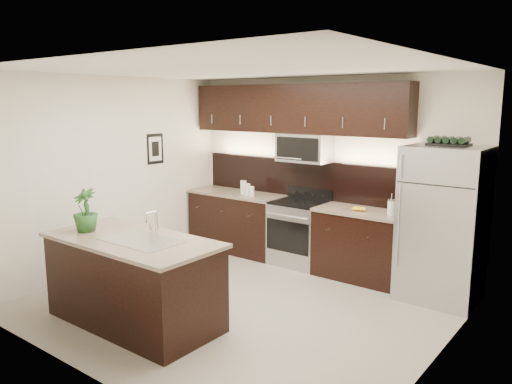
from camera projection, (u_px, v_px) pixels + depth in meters
ground at (239, 304)px, 5.87m from camera, size 4.50×4.50×0.00m
room_walls at (228, 161)px, 5.61m from camera, size 4.52×4.02×2.71m
counter_run at (287, 231)px, 7.38m from camera, size 3.51×0.65×0.94m
upper_fixtures at (296, 117)px, 7.18m from camera, size 3.49×0.40×1.66m
island at (134, 281)px, 5.31m from camera, size 1.96×0.96×0.94m
sink_faucet at (142, 239)px, 5.14m from camera, size 0.84×0.50×0.28m
refrigerator at (443, 224)px, 5.90m from camera, size 0.89×0.80×1.85m
wine_rack at (449, 141)px, 5.72m from camera, size 0.46×0.28×0.11m
plant at (85, 210)px, 5.47m from camera, size 0.30×0.30×0.48m
canisters at (247, 189)px, 7.65m from camera, size 0.30×0.16×0.21m
french_press at (391, 207)px, 6.28m from camera, size 0.09×0.09×0.27m
bananas at (355, 208)px, 6.55m from camera, size 0.22×0.19×0.06m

